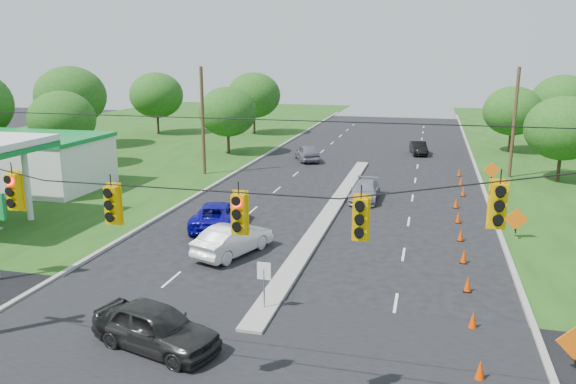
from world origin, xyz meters
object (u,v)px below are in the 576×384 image
(gas_station, at_px, (8,159))
(blue_pickup, at_px, (218,214))
(black_sedan, at_px, (156,327))
(white_sedan, at_px, (233,240))

(gas_station, relative_size, blue_pickup, 3.57)
(black_sedan, relative_size, white_sedan, 1.00)
(gas_station, distance_m, blue_pickup, 18.34)
(black_sedan, height_order, blue_pickup, black_sedan)
(black_sedan, height_order, white_sedan, black_sedan)
(white_sedan, distance_m, blue_pickup, 4.87)
(blue_pickup, bearing_deg, black_sedan, 92.80)
(blue_pickup, bearing_deg, gas_station, -22.79)
(black_sedan, xyz_separation_m, white_sedan, (-0.63, 9.61, -0.03))
(black_sedan, distance_m, blue_pickup, 14.16)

